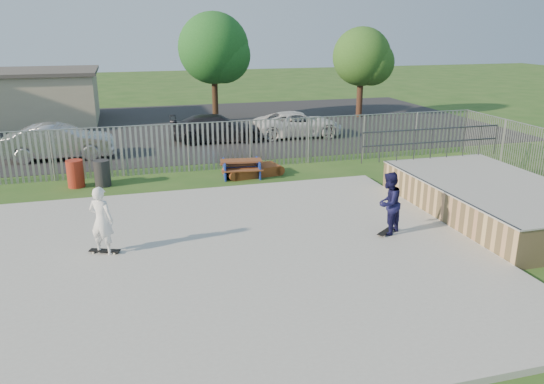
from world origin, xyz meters
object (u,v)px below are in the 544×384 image
object	(u,v)px
car_dark	(217,128)
tree_mid	(213,48)
trash_bin_grey	(102,173)
car_silver	(60,142)
tree_right	(362,57)
trash_bin_red	(75,174)
picnic_table	(241,168)
funbox	(253,171)
skater_navy	(388,203)
skater_white	(102,220)
car_white	(298,124)

from	to	relation	value
car_dark	tree_mid	size ratio (longest dim) A/B	0.72
trash_bin_grey	car_silver	bearing A→B (deg)	111.31
tree_right	trash_bin_red	bearing A→B (deg)	-145.16
trash_bin_red	car_silver	distance (m)	4.83
picnic_table	trash_bin_red	size ratio (longest dim) A/B	1.74
tree_right	picnic_table	bearing A→B (deg)	-131.35
car_dark	trash_bin_red	bearing A→B (deg)	139.27
funbox	trash_bin_red	bearing A→B (deg)	168.16
tree_mid	skater_navy	world-z (taller)	tree_mid
picnic_table	tree_mid	world-z (taller)	tree_mid
car_silver	car_dark	bearing A→B (deg)	-74.28
tree_mid	skater_navy	distance (m)	20.53
trash_bin_grey	picnic_table	bearing A→B (deg)	-1.90
trash_bin_grey	car_dark	xyz separation A→B (m)	(5.52, 6.65, 0.22)
funbox	car_dark	size ratio (longest dim) A/B	0.44
picnic_table	car_dark	size ratio (longest dim) A/B	0.37
picnic_table	trash_bin_grey	world-z (taller)	trash_bin_grey
skater_white	trash_bin_red	bearing A→B (deg)	-49.32
funbox	car_silver	xyz separation A→B (m)	(-7.68, 5.00, 0.60)
tree_mid	tree_right	bearing A→B (deg)	-5.13
funbox	car_silver	size ratio (longest dim) A/B	0.44
picnic_table	car_white	bearing A→B (deg)	62.88
picnic_table	tree_mid	xyz separation A→B (m)	(1.20, 12.85, 4.09)
trash_bin_red	trash_bin_grey	world-z (taller)	trash_bin_red
car_silver	trash_bin_grey	bearing A→B (deg)	-156.52
trash_bin_red	skater_navy	world-z (taller)	skater_navy
tree_right	funbox	bearing A→B (deg)	-130.10
tree_right	trash_bin_grey	bearing A→B (deg)	-143.26
picnic_table	skater_navy	bearing A→B (deg)	-63.71
trash_bin_grey	funbox	bearing A→B (deg)	-1.31
trash_bin_grey	car_white	world-z (taller)	car_white
trash_bin_grey	skater_white	bearing A→B (deg)	-88.36
car_silver	skater_navy	size ratio (longest dim) A/B	2.64
car_dark	car_silver	bearing A→B (deg)	107.62
car_dark	tree_right	xyz separation A→B (m)	(10.33, 5.18, 3.13)
trash_bin_grey	car_white	distance (m)	12.02
trash_bin_red	tree_mid	world-z (taller)	tree_mid
picnic_table	tree_mid	bearing A→B (deg)	91.67
trash_bin_grey	car_silver	distance (m)	5.23
trash_bin_red	skater_white	distance (m)	7.03
car_silver	tree_mid	world-z (taller)	tree_mid
trash_bin_grey	tree_right	distance (m)	20.06
car_dark	tree_mid	world-z (taller)	tree_mid
picnic_table	skater_navy	size ratio (longest dim) A/B	0.99
funbox	skater_navy	bearing A→B (deg)	-83.90
car_white	skater_white	distance (m)	16.67
car_dark	tree_right	world-z (taller)	tree_right
trash_bin_red	car_silver	xyz separation A→B (m)	(-0.94, 4.73, 0.29)
car_silver	tree_mid	xyz separation A→B (m)	(8.38, 7.81, 3.64)
picnic_table	skater_white	distance (m)	8.36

